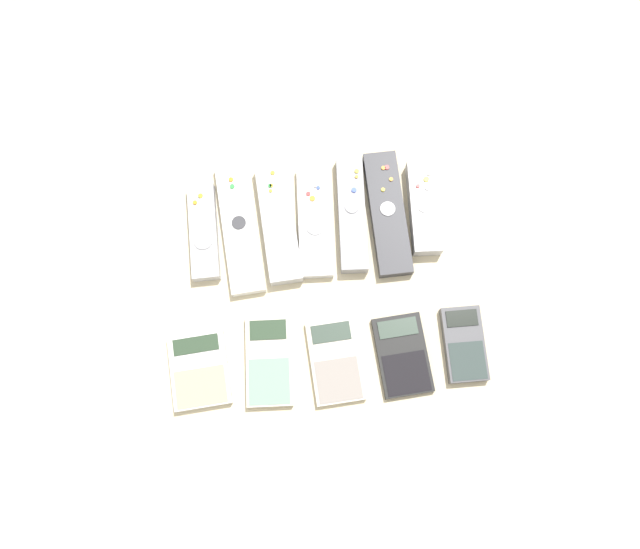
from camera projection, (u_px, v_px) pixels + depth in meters
The scene contains 13 objects.
ground_plane at pixel (322, 302), 0.99m from camera, with size 3.00×3.00×0.00m, color beige.
remote_0 at pixel (204, 232), 1.00m from camera, with size 0.04×0.16×0.02m.
remote_1 at pixel (240, 228), 1.01m from camera, with size 0.07×0.22×0.02m.
remote_2 at pixel (279, 223), 1.01m from camera, with size 0.06×0.20×0.03m.
remote_3 at pixel (317, 221), 1.01m from camera, with size 0.06×0.19×0.02m.
remote_4 at pixel (352, 214), 1.01m from camera, with size 0.05×0.20×0.03m.
remote_5 at pixel (387, 213), 1.01m from camera, with size 0.06×0.21×0.02m.
remote_6 at pixel (424, 208), 1.01m from camera, with size 0.05×0.16×0.03m.
calculator_0 at pixel (200, 370), 0.95m from camera, with size 0.09×0.12×0.02m.
calculator_1 at pixel (269, 361), 0.96m from camera, with size 0.08×0.14×0.02m.
calculator_2 at pixel (335, 361), 0.96m from camera, with size 0.08×0.13×0.01m.
calculator_3 at pixel (402, 355), 0.96m from camera, with size 0.08×0.13×0.01m.
calculator_4 at pixel (464, 344), 0.96m from camera, with size 0.06×0.12×0.02m.
Camera 1 is at (-0.02, -0.20, 0.97)m, focal length 35.00 mm.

